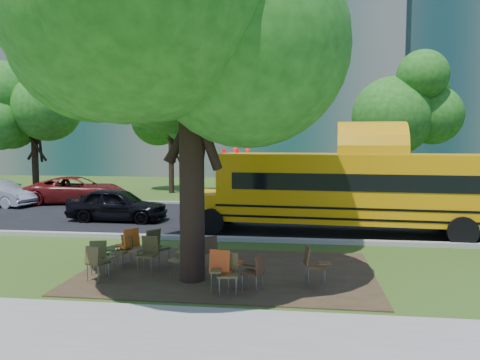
# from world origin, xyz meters

# --- Properties ---
(ground) EXTENTS (160.00, 160.00, 0.00)m
(ground) POSITION_xyz_m (0.00, 0.00, 0.00)
(ground) COLOR #304E18
(ground) RESTS_ON ground
(sidewalk) EXTENTS (60.00, 4.00, 0.04)m
(sidewalk) POSITION_xyz_m (0.00, -5.00, 0.02)
(sidewalk) COLOR gray
(sidewalk) RESTS_ON ground
(dirt_patch) EXTENTS (7.00, 4.50, 0.03)m
(dirt_patch) POSITION_xyz_m (1.00, -0.50, 0.01)
(dirt_patch) COLOR #382819
(dirt_patch) RESTS_ON ground
(asphalt_road) EXTENTS (80.00, 8.00, 0.04)m
(asphalt_road) POSITION_xyz_m (0.00, 7.00, 0.02)
(asphalt_road) COLOR black
(asphalt_road) RESTS_ON ground
(kerb_near) EXTENTS (80.00, 0.25, 0.14)m
(kerb_near) POSITION_xyz_m (0.00, 3.00, 0.07)
(kerb_near) COLOR gray
(kerb_near) RESTS_ON ground
(kerb_far) EXTENTS (80.00, 0.25, 0.14)m
(kerb_far) POSITION_xyz_m (0.00, 11.10, 0.07)
(kerb_far) COLOR gray
(kerb_far) RESTS_ON ground
(building_main) EXTENTS (38.00, 16.00, 22.00)m
(building_main) POSITION_xyz_m (-8.00, 36.00, 11.00)
(building_main) COLOR slate
(building_main) RESTS_ON ground
(bg_tree_0) EXTENTS (5.20, 5.20, 7.18)m
(bg_tree_0) POSITION_xyz_m (-12.00, 13.00, 4.57)
(bg_tree_0) COLOR black
(bg_tree_0) RESTS_ON ground
(bg_tree_2) EXTENTS (4.80, 4.80, 6.62)m
(bg_tree_2) POSITION_xyz_m (-5.00, 16.00, 4.21)
(bg_tree_2) COLOR black
(bg_tree_2) RESTS_ON ground
(bg_tree_3) EXTENTS (5.60, 5.60, 7.84)m
(bg_tree_3) POSITION_xyz_m (8.00, 14.00, 5.03)
(bg_tree_3) COLOR black
(bg_tree_3) RESTS_ON ground
(main_tree) EXTENTS (7.20, 7.20, 9.59)m
(main_tree) POSITION_xyz_m (0.33, -1.30, 5.98)
(main_tree) COLOR black
(main_tree) RESTS_ON ground
(school_bus) EXTENTS (11.36, 3.26, 2.74)m
(school_bus) POSITION_xyz_m (4.95, 4.50, 1.59)
(school_bus) COLOR orange
(school_bus) RESTS_ON ground
(chair_0) EXTENTS (0.58, 0.62, 0.85)m
(chair_0) POSITION_xyz_m (-1.97, -1.07, 0.52)
(chair_0) COLOR #48451F
(chair_0) RESTS_ON ground
(chair_1) EXTENTS (0.66, 0.52, 0.84)m
(chair_1) POSITION_xyz_m (-1.79, -1.66, 0.52)
(chair_1) COLOR #4A3E20
(chair_1) RESTS_ON ground
(chair_2) EXTENTS (0.53, 0.67, 0.82)m
(chair_2) POSITION_xyz_m (0.01, -1.04, 0.50)
(chair_2) COLOR brown
(chair_2) RESTS_ON ground
(chair_3) EXTENTS (0.62, 0.53, 0.89)m
(chair_3) POSITION_xyz_m (-0.89, -0.84, 0.55)
(chair_3) COLOR #4B4120
(chair_3) RESTS_ON ground
(chair_4) EXTENTS (0.69, 0.56, 0.95)m
(chair_4) POSITION_xyz_m (1.16, -2.04, 0.59)
(chair_4) COLOR #AA3C12
(chair_4) RESTS_ON ground
(chair_5) EXTENTS (0.58, 0.56, 0.87)m
(chair_5) POSITION_xyz_m (1.26, -2.18, 0.54)
(chair_5) COLOR brown
(chair_5) RESTS_ON ground
(chair_6) EXTENTS (0.50, 0.64, 0.82)m
(chair_6) POSITION_xyz_m (1.81, -1.92, 0.50)
(chair_6) COLOR #442818
(chair_6) RESTS_ON ground
(chair_7) EXTENTS (0.60, 0.60, 0.90)m
(chair_7) POSITION_xyz_m (3.04, -1.36, 0.56)
(chair_7) COLOR #50321C
(chair_7) RESTS_ON ground
(chair_8) EXTENTS (0.64, 0.81, 0.95)m
(chair_8) POSITION_xyz_m (-1.62, -0.07, 0.59)
(chair_8) COLOR #D25B16
(chair_8) RESTS_ON ground
(chair_9) EXTENTS (0.65, 0.51, 0.79)m
(chair_9) POSITION_xyz_m (-1.70, -0.30, 0.49)
(chair_9) COLOR brown
(chair_9) RESTS_ON ground
(chair_10) EXTENTS (0.63, 0.80, 0.95)m
(chair_10) POSITION_xyz_m (-0.86, -0.26, 0.58)
(chair_10) COLOR #433F1D
(chair_10) RESTS_ON ground
(chair_11) EXTENTS (0.55, 0.70, 0.82)m
(chair_11) POSITION_xyz_m (0.48, -0.12, 0.51)
(chair_11) COLOR #4D351B
(chair_11) RESTS_ON ground
(black_car) EXTENTS (3.94, 1.69, 1.32)m
(black_car) POSITION_xyz_m (-4.39, 5.98, 0.66)
(black_car) COLOR black
(black_car) RESTS_ON ground
(bg_car_red) EXTENTS (5.30, 3.28, 1.37)m
(bg_car_red) POSITION_xyz_m (-8.40, 10.71, 0.68)
(bg_car_red) COLOR #5F1110
(bg_car_red) RESTS_ON ground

